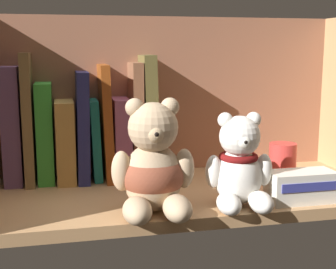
{
  "coord_description": "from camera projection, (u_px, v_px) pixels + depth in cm",
  "views": [
    {
      "loc": [
        -22.08,
        -79.87,
        27.13
      ],
      "look_at": [
        -3.98,
        0.0,
        12.31
      ],
      "focal_mm": 50.51,
      "sensor_mm": 36.0,
      "label": 1
    }
  ],
  "objects": [
    {
      "name": "shelf_board",
      "position": [
        189.0,
        195.0,
        0.86
      ],
      "size": [
        68.81,
        29.8,
        2.0
      ],
      "primitive_type": "cube",
      "color": "tan",
      "rests_on": "ground"
    },
    {
      "name": "shelf_back_panel",
      "position": [
        170.0,
        100.0,
        0.98
      ],
      "size": [
        71.21,
        1.2,
        33.62
      ],
      "primitive_type": "cube",
      "color": "#945F46",
      "rests_on": "ground"
    },
    {
      "name": "book_0",
      "position": [
        13.0,
        125.0,
        0.89
      ],
      "size": [
        3.33,
        9.5,
        22.04
      ],
      "primitive_type": "cube",
      "color": "#5E426C",
      "rests_on": "shelf_board"
    },
    {
      "name": "book_1",
      "position": [
        29.0,
        118.0,
        0.89
      ],
      "size": [
        1.76,
        11.63,
        24.51
      ],
      "primitive_type": "cube",
      "color": "brown",
      "rests_on": "shelf_board"
    },
    {
      "name": "book_2",
      "position": [
        45.0,
        132.0,
        0.9
      ],
      "size": [
        3.04,
        9.8,
        18.95
      ],
      "primitive_type": "cube",
      "color": "green",
      "rests_on": "shelf_board"
    },
    {
      "name": "book_3",
      "position": [
        65.0,
        140.0,
        0.91
      ],
      "size": [
        3.5,
        12.08,
        15.55
      ],
      "primitive_type": "cube",
      "color": "#AB7F3F",
      "rests_on": "shelf_board"
    },
    {
      "name": "book_4",
      "position": [
        82.0,
        126.0,
        0.92
      ],
      "size": [
        2.55,
        12.42,
        21.02
      ],
      "primitive_type": "cube",
      "rotation": [
        0.0,
        0.02,
        0.0
      ],
      "color": "navy",
      "rests_on": "shelf_board"
    },
    {
      "name": "book_5",
      "position": [
        95.0,
        139.0,
        0.93
      ],
      "size": [
        2.13,
        9.41,
        15.6
      ],
      "primitive_type": "cube",
      "rotation": [
        0.0,
        -0.03,
        0.0
      ],
      "color": "teal",
      "rests_on": "shelf_board"
    },
    {
      "name": "book_6",
      "position": [
        105.0,
        122.0,
        0.92
      ],
      "size": [
        2.34,
        13.3,
        22.33
      ],
      "primitive_type": "cube",
      "rotation": [
        0.0,
        -0.03,
        0.0
      ],
      "color": "brown",
      "rests_on": "shelf_board"
    },
    {
      "name": "book_7",
      "position": [
        120.0,
        137.0,
        0.94
      ],
      "size": [
        3.2,
        12.07,
        15.77
      ],
      "primitive_type": "cube",
      "color": "#944E6F",
      "rests_on": "shelf_board"
    },
    {
      "name": "book_8",
      "position": [
        135.0,
        120.0,
        0.94
      ],
      "size": [
        1.99,
        9.89,
        22.62
      ],
      "primitive_type": "cube",
      "color": "brown",
      "rests_on": "shelf_board"
    },
    {
      "name": "book_9",
      "position": [
        148.0,
        116.0,
        0.94
      ],
      "size": [
        3.11,
        9.8,
        24.09
      ],
      "primitive_type": "cube",
      "rotation": [
        0.0,
        -0.03,
        0.0
      ],
      "color": "brown",
      "rests_on": "shelf_board"
    },
    {
      "name": "teddy_bear_larger",
      "position": [
        153.0,
        168.0,
        0.73
      ],
      "size": [
        13.08,
        13.7,
        17.88
      ],
      "color": "tan",
      "rests_on": "shelf_board"
    },
    {
      "name": "teddy_bear_smaller",
      "position": [
        240.0,
        167.0,
        0.76
      ],
      "size": [
        11.25,
        11.53,
        15.27
      ],
      "color": "white",
      "rests_on": "shelf_board"
    },
    {
      "name": "pillar_candle",
      "position": [
        282.0,
        163.0,
        0.89
      ],
      "size": [
        5.12,
        5.12,
        7.74
      ],
      "primitive_type": "cylinder",
      "color": "#C63833",
      "rests_on": "shelf_board"
    },
    {
      "name": "small_product_box",
      "position": [
        301.0,
        186.0,
        0.79
      ],
      "size": [
        11.2,
        5.4,
        5.18
      ],
      "color": "silver",
      "rests_on": "shelf_board"
    }
  ]
}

